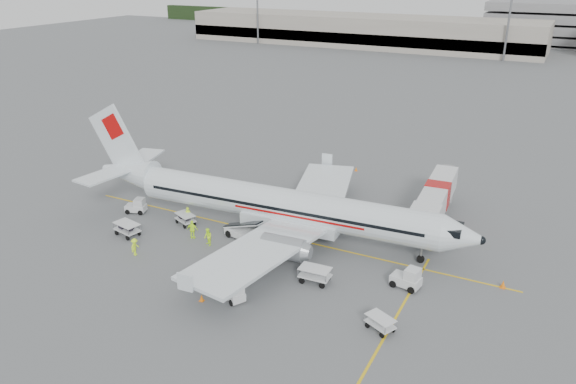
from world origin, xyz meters
name	(u,v)px	position (x,y,z in m)	size (l,w,h in m)	color
ground	(279,236)	(0.00, 0.00, 0.00)	(360.00, 360.00, 0.00)	#56595B
stripe_lead	(279,236)	(0.00, 0.00, 0.01)	(44.00, 0.20, 0.01)	yellow
stripe_cross	(395,318)	(14.00, -8.00, 0.01)	(0.20, 20.00, 0.01)	yellow
terminal_west	(360,30)	(-40.00, 130.00, 4.50)	(110.00, 22.00, 9.00)	gray
treeline	(512,28)	(0.00, 175.00, 3.00)	(300.00, 3.00, 6.00)	black
mast_west	(257,8)	(-70.00, 118.00, 11.00)	(3.20, 1.20, 22.00)	slate
mast_center	(509,18)	(5.00, 118.00, 11.00)	(3.20, 1.20, 22.00)	slate
aircraft	(283,183)	(0.34, 0.30, 5.37)	(38.94, 30.52, 10.74)	white
jet_bridge	(436,203)	(12.57, 9.84, 2.07)	(2.96, 15.79, 4.15)	silver
belt_loader	(245,225)	(-2.53, -2.00, 1.42)	(5.25, 1.97, 2.84)	silver
tug_fore	(406,277)	(13.42, -3.43, 0.90)	(2.32, 1.33, 1.80)	silver
tug_mid	(233,291)	(2.05, -11.30, 0.78)	(2.01, 1.15, 1.55)	silver
tug_aft	(136,205)	(-15.83, -2.00, 0.80)	(2.06, 1.18, 1.59)	silver
cart_loaded_a	(185,219)	(-9.47, -2.00, 0.57)	(2.18, 1.29, 1.13)	silver
cart_loaded_b	(127,229)	(-12.94, -6.51, 0.65)	(2.50, 1.48, 1.30)	silver
cart_empty_a	(315,275)	(6.60, -6.10, 0.66)	(2.54, 1.50, 1.33)	silver
cart_empty_b	(380,323)	(13.43, -9.88, 0.55)	(2.09, 1.24, 1.09)	silver
cone_nose	(503,284)	(20.46, 0.00, 0.35)	(0.43, 0.43, 0.71)	orange
cone_port	(356,169)	(0.23, 20.37, 0.27)	(0.33, 0.33, 0.54)	orange
cone_stbd	(202,298)	(-0.05, -12.60, 0.29)	(0.36, 0.36, 0.58)	orange
crew_a	(188,215)	(-9.48, -1.50, 0.82)	(0.60, 0.39, 1.63)	#C1F01E
crew_b	(208,237)	(-4.87, -4.70, 0.85)	(0.82, 0.64, 1.69)	#C1F01E
crew_c	(135,247)	(-9.61, -9.22, 0.81)	(1.05, 0.60, 1.62)	#C1F01E
crew_d	(192,230)	(-6.98, -4.20, 0.92)	(1.08, 0.45, 1.85)	#C1F01E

